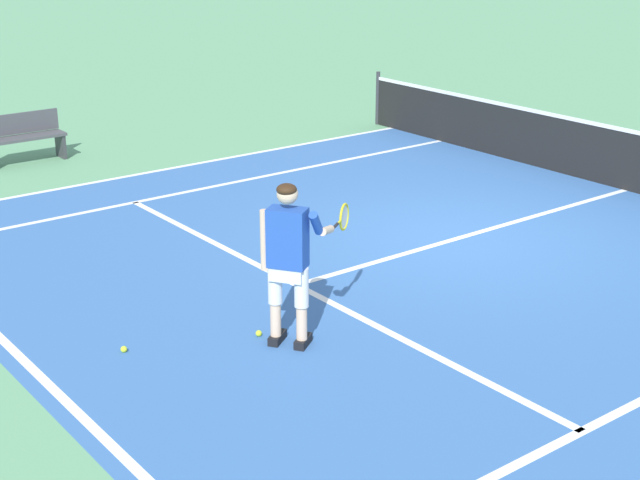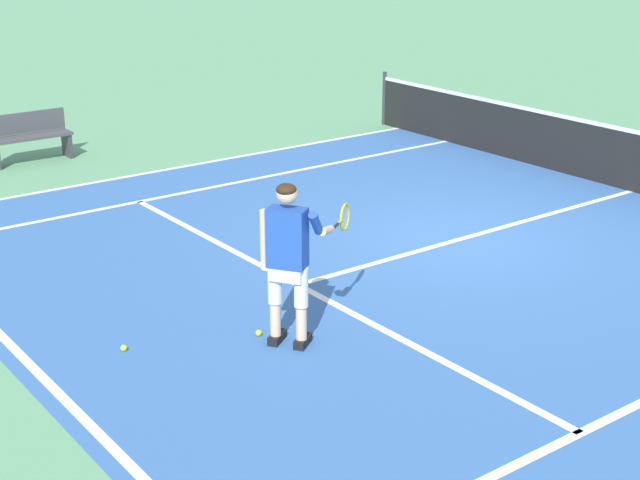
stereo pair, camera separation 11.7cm
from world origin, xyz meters
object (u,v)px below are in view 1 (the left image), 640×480
(tennis_ball_by_baseline, at_px, (259,333))
(courtside_bench, at_px, (23,137))
(tennis_player, at_px, (289,253))
(tennis_ball_near_feet, at_px, (124,349))

(tennis_ball_by_baseline, bearing_deg, courtside_bench, 175.14)
(tennis_player, bearing_deg, tennis_ball_near_feet, -121.26)
(tennis_player, height_order, tennis_ball_near_feet, tennis_player)
(tennis_player, height_order, courtside_bench, tennis_player)
(tennis_ball_by_baseline, xyz_separation_m, courtside_bench, (-8.26, 0.70, 0.42))
(tennis_ball_by_baseline, height_order, courtside_bench, courtside_bench)
(tennis_ball_near_feet, xyz_separation_m, tennis_ball_by_baseline, (0.52, 1.28, 0.00))
(tennis_player, xyz_separation_m, tennis_ball_by_baseline, (-0.35, -0.15, -0.96))
(tennis_ball_near_feet, distance_m, courtside_bench, 8.00)
(tennis_ball_near_feet, bearing_deg, courtside_bench, 165.66)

